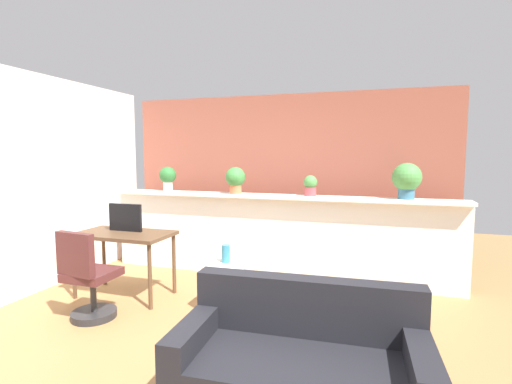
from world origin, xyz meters
TOP-DOWN VIEW (x-y plane):
  - ground_plane at (0.00, 0.00)m, footprint 12.00×12.00m
  - divider_wall at (0.00, 2.00)m, footprint 4.70×0.16m
  - plant_shelf at (0.00, 1.96)m, footprint 4.70×0.31m
  - brick_wall_behind at (0.00, 2.60)m, footprint 4.70×0.10m
  - side_wall_left at (-2.60, 0.40)m, footprint 0.12×4.40m
  - potted_plant_0 at (-1.58, 2.00)m, footprint 0.24×0.24m
  - potted_plant_1 at (-0.51, 1.93)m, footprint 0.27×0.27m
  - potted_plant_2 at (0.49, 1.99)m, footprint 0.17×0.17m
  - potted_plant_3 at (1.63, 1.99)m, footprint 0.34×0.34m
  - desk at (-1.46, 0.81)m, footprint 1.10×0.60m
  - tv_monitor at (-1.50, 0.89)m, footprint 0.43×0.04m
  - office_chair at (-1.40, 0.15)m, footprint 0.47×0.47m
  - side_cube_shelf at (-0.16, 0.81)m, footprint 0.40×0.41m
  - vase_on_shelf at (-0.21, 0.85)m, footprint 0.09×0.09m
  - couch at (0.87, -0.54)m, footprint 1.60×0.84m

SIDE VIEW (x-z plane):
  - ground_plane at x=0.00m, z-range 0.00..0.00m
  - side_cube_shelf at x=-0.16m, z-range 0.00..0.50m
  - couch at x=0.87m, z-range -0.12..0.68m
  - office_chair at x=-1.40m, z-range -0.07..0.84m
  - divider_wall at x=0.00m, z-range 0.00..1.08m
  - vase_on_shelf at x=-0.21m, z-range 0.50..0.69m
  - desk at x=-1.46m, z-range 0.29..1.04m
  - tv_monitor at x=-1.50m, z-range 0.75..1.07m
  - plant_shelf at x=0.00m, z-range 1.08..1.12m
  - brick_wall_behind at x=0.00m, z-range 0.00..2.50m
  - potted_plant_2 at x=0.49m, z-range 1.12..1.39m
  - side_wall_left at x=-2.60m, z-range 0.00..2.60m
  - potted_plant_1 at x=-0.51m, z-range 1.14..1.50m
  - potted_plant_0 at x=-1.58m, z-range 1.15..1.50m
  - potted_plant_3 at x=1.63m, z-range 1.14..1.57m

